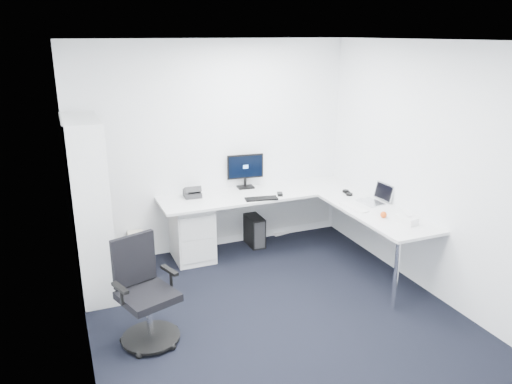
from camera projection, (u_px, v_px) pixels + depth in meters
name	position (u px, v px, depth m)	size (l,w,h in m)	color
ground	(282.00, 324.00, 4.96)	(4.20, 4.20, 0.00)	black
ceiling	(287.00, 41.00, 4.13)	(4.20, 4.20, 0.00)	white
wall_back	(214.00, 148.00, 6.40)	(3.60, 0.02, 2.70)	white
wall_front	(451.00, 307.00, 2.69)	(3.60, 0.02, 2.70)	white
wall_left	(76.00, 222.00, 3.90)	(0.02, 4.20, 2.70)	white
wall_right	(440.00, 175.00, 5.19)	(0.02, 4.20, 2.70)	white
l_desk	(275.00, 230.00, 6.27)	(2.72, 1.52, 0.79)	silver
drawer_pedestal	(192.00, 232.00, 6.31)	(0.47, 0.59, 0.73)	silver
bookshelf	(89.00, 208.00, 5.35)	(0.38, 0.97, 1.94)	silver
task_chair	(148.00, 294.00, 4.53)	(0.56, 0.56, 1.01)	black
black_pc_tower	(254.00, 230.00, 6.78)	(0.18, 0.42, 0.41)	black
beige_pc_tower	(137.00, 251.00, 6.15)	(0.19, 0.42, 0.40)	beige
power_strip	(284.00, 232.00, 7.18)	(0.32, 0.06, 0.04)	white
monitor	(245.00, 171.00, 6.56)	(0.49, 0.16, 0.47)	black
black_keyboard	(261.00, 199.00, 6.17)	(0.40, 0.14, 0.02)	black
mouse	(280.00, 194.00, 6.32)	(0.06, 0.10, 0.03)	black
desk_phone	(192.00, 191.00, 6.25)	(0.21, 0.21, 0.14)	#28292B
laptop	(371.00, 194.00, 6.01)	(0.32, 0.31, 0.23)	silver
white_keyboard	(354.00, 207.00, 5.87)	(0.11, 0.40, 0.01)	white
headphones	(348.00, 192.00, 6.38)	(0.12, 0.20, 0.05)	black
orange_fruit	(384.00, 215.00, 5.55)	(0.07, 0.07, 0.07)	#D64D13
tissue_box	(406.00, 220.00, 5.38)	(0.12, 0.24, 0.08)	white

